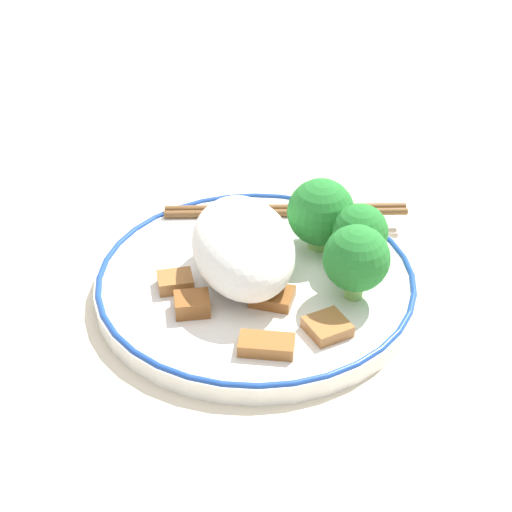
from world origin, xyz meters
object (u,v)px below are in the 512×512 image
broccoli_back_right (321,213)px  chopsticks (286,210)px  broccoli_back_left (356,259)px  broccoli_back_center (361,235)px  plate (256,283)px

broccoli_back_right → chopsticks: 0.06m
broccoli_back_left → broccoli_back_center: bearing=-23.0°
broccoli_back_center → broccoli_back_right: bearing=34.0°
broccoli_back_right → chopsticks: bearing=15.4°
chopsticks → broccoli_back_left: bearing=-169.9°
plate → broccoli_back_left: broccoli_back_left is taller
plate → broccoli_back_right: (0.03, -0.06, 0.04)m
plate → broccoli_back_left: bearing=-120.6°
broccoli_back_left → broccoli_back_right: bearing=5.9°
plate → broccoli_back_center: 0.09m
broccoli_back_center → broccoli_back_right: broccoli_back_right is taller
broccoli_back_left → broccoli_back_right: size_ratio=1.00×
chopsticks → plate: bearing=152.3°
plate → chopsticks: 0.10m
plate → chopsticks: (0.08, -0.04, 0.01)m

